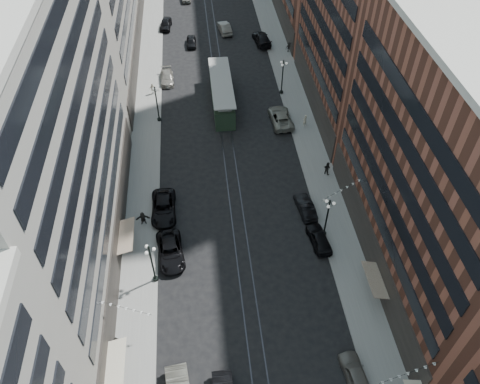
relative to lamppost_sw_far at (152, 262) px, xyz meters
name	(u,v)px	position (x,y,z in m)	size (l,w,h in m)	color
ground	(221,97)	(9.20, 32.00, -3.10)	(220.00, 220.00, 0.00)	black
sidewalk_west	(150,66)	(-1.80, 42.00, -3.02)	(4.00, 180.00, 0.15)	gray
sidewalk_east	(282,59)	(20.20, 42.00, -3.02)	(4.00, 180.00, 0.15)	gray
rail_west	(212,63)	(8.50, 42.00, -3.09)	(0.12, 180.00, 0.02)	#2D2D33
rail_east	(221,63)	(9.90, 42.00, -3.09)	(0.12, 180.00, 0.02)	#2D2D33
building_west_mid	(46,149)	(-7.80, 5.00, 10.90)	(8.00, 36.00, 28.00)	gray
building_east_mid	(438,177)	(26.20, 0.00, 8.90)	(8.00, 30.00, 24.00)	brown
lamppost_sw_far	(152,262)	(0.00, 0.00, 0.00)	(1.03, 1.14, 5.52)	black
lamppost_sw_mid	(157,103)	(0.00, 27.00, 0.00)	(1.03, 1.14, 5.52)	black
lamppost_se_far	(327,217)	(18.40, 4.00, 0.00)	(1.03, 1.14, 5.52)	black
lamppost_se_mid	(282,76)	(18.40, 32.00, 0.00)	(1.03, 1.14, 5.52)	black
streetcar	(222,93)	(9.20, 30.38, -1.35)	(3.02, 13.64, 3.77)	#243825
car_2	(171,251)	(1.58, 2.93, -2.29)	(2.67, 5.78, 1.61)	black
car_4	(356,375)	(17.38, -12.01, -2.33)	(1.81, 4.51, 1.54)	#66625A
pedestrian_2	(117,342)	(-3.22, -6.93, -2.19)	(0.73, 0.40, 1.51)	black
car_7	(164,208)	(0.80, 9.28, -2.27)	(2.74, 5.93, 1.65)	black
car_8	(167,77)	(1.07, 37.31, -2.39)	(1.99, 4.89, 1.42)	gray
car_9	(166,24)	(0.80, 55.40, -2.29)	(1.89, 4.70, 1.60)	black
car_10	(305,207)	(17.08, 7.77, -2.36)	(1.56, 4.49, 1.48)	black
car_11	(281,117)	(17.08, 24.90, -2.25)	(2.79, 6.06, 1.68)	gray
car_12	(262,39)	(17.60, 47.92, -2.23)	(2.43, 5.99, 1.74)	black
car_13	(191,42)	(5.27, 48.44, -2.40)	(1.63, 4.06, 1.38)	black
car_14	(225,28)	(11.46, 52.72, -2.25)	(1.79, 5.13, 1.69)	slate
pedestrian_5	(143,218)	(-1.47, 7.77, -2.09)	(1.59, 0.46, 1.71)	black
pedestrian_6	(153,89)	(-1.02, 33.86, -2.09)	(1.01, 0.46, 1.72)	beige
pedestrian_7	(327,168)	(21.00, 13.65, -2.04)	(0.88, 0.48, 1.82)	black
pedestrian_8	(305,120)	(20.24, 23.56, -2.03)	(0.67, 0.44, 1.83)	beige
pedestrian_9	(289,47)	(21.70, 44.16, -2.08)	(1.13, 0.46, 1.74)	black
car_extra_0	(319,238)	(17.60, 3.01, -2.32)	(1.83, 4.55, 1.55)	black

